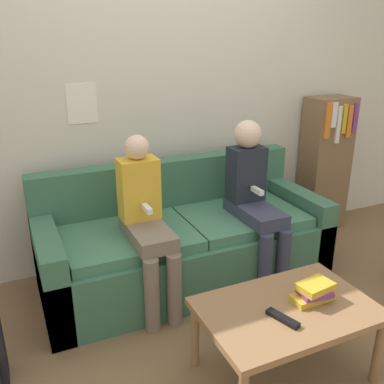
% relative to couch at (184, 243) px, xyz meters
% --- Properties ---
extents(ground_plane, '(10.00, 10.00, 0.00)m').
position_rel_couch_xyz_m(ground_plane, '(0.00, -0.51, -0.28)').
color(ground_plane, brown).
extents(wall_back, '(8.00, 0.06, 2.60)m').
position_rel_couch_xyz_m(wall_back, '(-0.00, 0.49, 1.02)').
color(wall_back, beige).
rests_on(wall_back, ground_plane).
extents(couch, '(1.95, 0.79, 0.80)m').
position_rel_couch_xyz_m(couch, '(0.00, 0.00, 0.00)').
color(couch, '#38664C').
rests_on(couch, ground_plane).
extents(coffee_table, '(0.85, 0.56, 0.40)m').
position_rel_couch_xyz_m(coffee_table, '(0.09, -1.06, 0.08)').
color(coffee_table, '#8E6642').
rests_on(coffee_table, ground_plane).
extents(person_left, '(0.24, 0.55, 1.09)m').
position_rel_couch_xyz_m(person_left, '(-0.33, -0.19, 0.32)').
color(person_left, '#756656').
rests_on(person_left, ground_plane).
extents(person_right, '(0.24, 0.55, 1.11)m').
position_rel_couch_xyz_m(person_right, '(0.44, -0.18, 0.35)').
color(person_right, '#33384C').
rests_on(person_right, ground_plane).
extents(tv_remote, '(0.09, 0.17, 0.02)m').
position_rel_couch_xyz_m(tv_remote, '(0.01, -1.14, 0.14)').
color(tv_remote, black).
rests_on(tv_remote, coffee_table).
extents(book_stack, '(0.22, 0.14, 0.10)m').
position_rel_couch_xyz_m(book_stack, '(0.24, -1.07, 0.17)').
color(book_stack, gold).
rests_on(book_stack, coffee_table).
extents(bookshelf, '(0.38, 0.27, 1.16)m').
position_rel_couch_xyz_m(bookshelf, '(1.48, 0.31, 0.31)').
color(bookshelf, brown).
rests_on(bookshelf, ground_plane).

